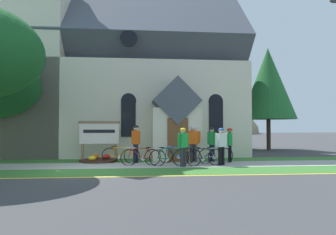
# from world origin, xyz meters

# --- Properties ---
(ground) EXTENTS (140.00, 140.00, 0.00)m
(ground) POSITION_xyz_m (0.00, 4.00, 0.00)
(ground) COLOR #3D3D3F
(sidewalk_slab) EXTENTS (32.00, 2.05, 0.01)m
(sidewalk_slab) POSITION_xyz_m (1.38, 1.59, 0.01)
(sidewalk_slab) COLOR #A8A59E
(sidewalk_slab) RESTS_ON ground
(grass_verge) EXTENTS (32.00, 1.87, 0.01)m
(grass_verge) POSITION_xyz_m (1.38, -0.36, 0.00)
(grass_verge) COLOR #38722D
(grass_verge) RESTS_ON ground
(church_lawn) EXTENTS (24.00, 1.70, 0.01)m
(church_lawn) POSITION_xyz_m (1.38, 3.47, 0.00)
(church_lawn) COLOR #38722D
(church_lawn) RESTS_ON ground
(curb_paint_stripe) EXTENTS (28.00, 0.16, 0.01)m
(curb_paint_stripe) POSITION_xyz_m (1.38, -1.45, 0.00)
(curb_paint_stripe) COLOR yellow
(curb_paint_stripe) RESTS_ON ground
(church_building) EXTENTS (13.90, 11.02, 12.88)m
(church_building) POSITION_xyz_m (0.93, 8.60, 4.80)
(church_building) COLOR beige
(church_building) RESTS_ON ground
(church_sign) EXTENTS (2.01, 0.17, 1.95)m
(church_sign) POSITION_xyz_m (0.00, 3.33, 1.31)
(church_sign) COLOR #7F6047
(church_sign) RESTS_ON ground
(flower_bed) EXTENTS (1.81, 1.81, 0.34)m
(flower_bed) POSITION_xyz_m (-0.00, 3.11, 0.09)
(flower_bed) COLOR #382319
(flower_bed) RESTS_ON ground
(bicycle_red) EXTENTS (1.72, 0.37, 0.77)m
(bicycle_red) POSITION_xyz_m (5.45, 1.95, 0.36)
(bicycle_red) COLOR black
(bicycle_red) RESTS_ON ground
(bicycle_green) EXTENTS (1.65, 0.72, 0.84)m
(bicycle_green) POSITION_xyz_m (3.66, 2.16, 0.38)
(bicycle_green) COLOR black
(bicycle_green) RESTS_ON ground
(bicycle_orange) EXTENTS (1.75, 0.21, 0.81)m
(bicycle_orange) POSITION_xyz_m (1.10, 2.34, 0.38)
(bicycle_orange) COLOR black
(bicycle_orange) RESTS_ON ground
(bicycle_silver) EXTENTS (1.75, 0.11, 0.81)m
(bicycle_silver) POSITION_xyz_m (2.02, 1.51, 0.37)
(bicycle_silver) COLOR black
(bicycle_silver) RESTS_ON ground
(bicycle_black) EXTENTS (1.71, 0.59, 0.81)m
(bicycle_black) POSITION_xyz_m (4.77, 1.22, 0.38)
(bicycle_black) COLOR black
(bicycle_black) RESTS_ON ground
(bicycle_yellow) EXTENTS (1.72, 0.08, 0.83)m
(bicycle_yellow) POSITION_xyz_m (3.22, 1.20, 0.38)
(bicycle_yellow) COLOR black
(bicycle_yellow) RESTS_ON ground
(cyclist_in_yellow_jersey) EXTENTS (0.40, 0.75, 1.75)m
(cyclist_in_yellow_jersey) POSITION_xyz_m (1.79, 2.47, 1.04)
(cyclist_in_yellow_jersey) COLOR #191E38
(cyclist_in_yellow_jersey) RESTS_ON ground
(cyclist_in_red_jersey) EXTENTS (0.66, 0.27, 1.70)m
(cyclist_in_red_jersey) POSITION_xyz_m (4.53, 2.64, 1.00)
(cyclist_in_red_jersey) COLOR #2D2D33
(cyclist_in_red_jersey) RESTS_ON ground
(cyclist_in_white_jersey) EXTENTS (0.59, 0.43, 1.62)m
(cyclist_in_white_jersey) POSITION_xyz_m (5.50, 1.21, 0.94)
(cyclist_in_white_jersey) COLOR black
(cyclist_in_white_jersey) RESTS_ON ground
(cyclist_in_blue_jersey) EXTENTS (0.51, 0.53, 1.62)m
(cyclist_in_blue_jersey) POSITION_xyz_m (3.78, 0.91, 0.94)
(cyclist_in_blue_jersey) COLOR #2D2D33
(cyclist_in_blue_jersey) RESTS_ON ground
(cyclist_in_orange_jersey) EXTENTS (0.30, 0.71, 1.61)m
(cyclist_in_orange_jersey) POSITION_xyz_m (6.22, 2.32, 0.93)
(cyclist_in_orange_jersey) COLOR black
(cyclist_in_orange_jersey) RESTS_ON ground
(cyclist_in_green_jersey) EXTENTS (0.37, 0.66, 1.64)m
(cyclist_in_green_jersey) POSITION_xyz_m (5.43, 2.60, 0.96)
(cyclist_in_green_jersey) COLOR #191E38
(cyclist_in_green_jersey) RESTS_ON ground
(roadside_conifer) EXTENTS (3.97, 3.97, 7.47)m
(roadside_conifer) POSITION_xyz_m (11.33, 9.61, 4.84)
(roadside_conifer) COLOR #3D2D1E
(roadside_conifer) RESTS_ON ground
(distant_hill) EXTENTS (88.30, 53.29, 25.80)m
(distant_hill) POSITION_xyz_m (-11.42, 67.09, 0.00)
(distant_hill) COLOR #847A5B
(distant_hill) RESTS_ON ground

